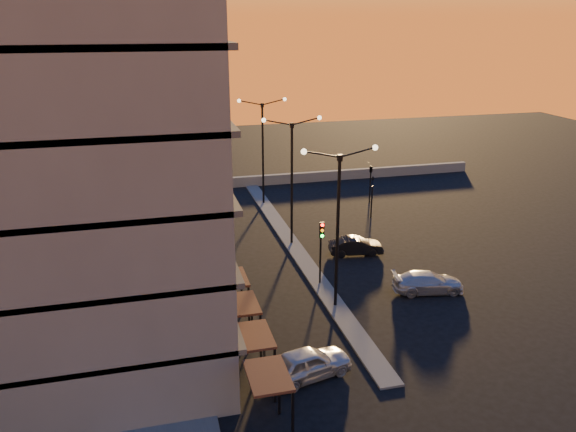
# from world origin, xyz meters

# --- Properties ---
(ground) EXTENTS (120.00, 120.00, 0.00)m
(ground) POSITION_xyz_m (0.00, 0.00, 0.00)
(ground) COLOR black
(ground) RESTS_ON ground
(sidewalk_west) EXTENTS (5.00, 40.00, 0.12)m
(sidewalk_west) POSITION_xyz_m (-10.50, 4.00, 0.06)
(sidewalk_west) COLOR #525250
(sidewalk_west) RESTS_ON ground
(median) EXTENTS (1.20, 36.00, 0.12)m
(median) POSITION_xyz_m (0.00, 10.00, 0.06)
(median) COLOR #525250
(median) RESTS_ON ground
(parapet) EXTENTS (44.00, 0.50, 1.00)m
(parapet) POSITION_xyz_m (2.00, 26.00, 0.50)
(parapet) COLOR slate
(parapet) RESTS_ON ground
(building) EXTENTS (14.35, 17.08, 25.00)m
(building) POSITION_xyz_m (-14.00, 0.03, 11.91)
(building) COLOR slate
(building) RESTS_ON ground
(streetlamp_near) EXTENTS (4.32, 0.32, 9.51)m
(streetlamp_near) POSITION_xyz_m (0.00, 0.00, 5.59)
(streetlamp_near) COLOR black
(streetlamp_near) RESTS_ON ground
(streetlamp_mid) EXTENTS (4.32, 0.32, 9.51)m
(streetlamp_mid) POSITION_xyz_m (0.00, 10.00, 5.59)
(streetlamp_mid) COLOR black
(streetlamp_mid) RESTS_ON ground
(streetlamp_far) EXTENTS (4.32, 0.32, 9.51)m
(streetlamp_far) POSITION_xyz_m (0.00, 20.00, 5.59)
(streetlamp_far) COLOR black
(streetlamp_far) RESTS_ON ground
(traffic_light_main) EXTENTS (0.28, 0.44, 4.25)m
(traffic_light_main) POSITION_xyz_m (0.00, 2.87, 2.89)
(traffic_light_main) COLOR black
(traffic_light_main) RESTS_ON ground
(signal_east_a) EXTENTS (0.13, 0.16, 3.60)m
(signal_east_a) POSITION_xyz_m (8.00, 14.00, 1.93)
(signal_east_a) COLOR black
(signal_east_a) RESTS_ON ground
(signal_east_b) EXTENTS (0.42, 1.99, 3.60)m
(signal_east_b) POSITION_xyz_m (9.50, 18.00, 3.10)
(signal_east_b) COLOR black
(signal_east_b) RESTS_ON ground
(car_hatchback) EXTENTS (4.57, 2.68, 1.46)m
(car_hatchback) POSITION_xyz_m (-3.50, -6.16, 0.73)
(car_hatchback) COLOR #B3B5BB
(car_hatchback) RESTS_ON ground
(car_sedan) EXTENTS (3.95, 1.86, 1.25)m
(car_sedan) POSITION_xyz_m (3.94, 6.99, 0.63)
(car_sedan) COLOR black
(car_sedan) RESTS_ON ground
(car_wagon) EXTENTS (4.62, 2.50, 1.27)m
(car_wagon) POSITION_xyz_m (6.13, 0.38, 0.64)
(car_wagon) COLOR #AEB1B6
(car_wagon) RESTS_ON ground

